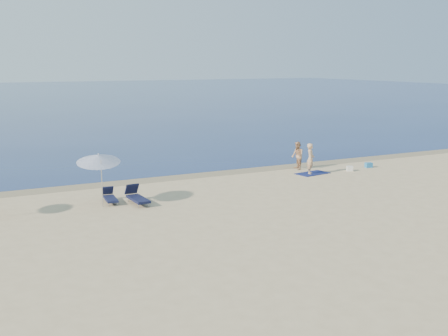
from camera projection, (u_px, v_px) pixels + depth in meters
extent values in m
cube|color=#0D1D4F|center=(32.00, 97.00, 104.12)|extent=(240.00, 160.00, 0.01)
cube|color=#847254|center=(234.00, 172.00, 33.42)|extent=(240.00, 1.60, 0.00)
imported|color=tan|center=(310.00, 159.00, 32.56)|extent=(0.75, 0.78, 1.81)
imported|color=tan|center=(297.00, 156.00, 33.98)|extent=(0.80, 0.94, 1.69)
cube|color=#0E1648|center=(313.00, 173.00, 32.83)|extent=(2.10, 1.39, 0.03)
cube|color=silver|center=(350.00, 169.00, 33.59)|extent=(0.44, 0.41, 0.29)
cube|color=#2170B2|center=(369.00, 165.00, 34.72)|extent=(0.47, 0.36, 0.30)
cylinder|color=silver|center=(102.00, 184.00, 24.95)|extent=(0.16, 0.47, 2.24)
cone|color=white|center=(98.00, 158.00, 25.12)|extent=(2.41, 2.43, 0.71)
sphere|color=silver|center=(98.00, 154.00, 25.09)|extent=(0.07, 0.07, 0.07)
cube|color=#141938|center=(111.00, 199.00, 25.96)|extent=(0.62, 1.41, 0.09)
cube|color=#141938|center=(108.00, 190.00, 26.54)|extent=(0.53, 0.38, 0.44)
cylinder|color=#A5A5AD|center=(115.00, 201.00, 26.05)|extent=(0.03, 0.03, 0.20)
cube|color=#121633|center=(138.00, 199.00, 25.75)|extent=(0.68, 1.69, 0.11)
cube|color=#121633|center=(132.00, 189.00, 26.40)|extent=(0.63, 0.43, 0.54)
cylinder|color=#A5A5AD|center=(143.00, 201.00, 25.89)|extent=(0.03, 0.03, 0.24)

